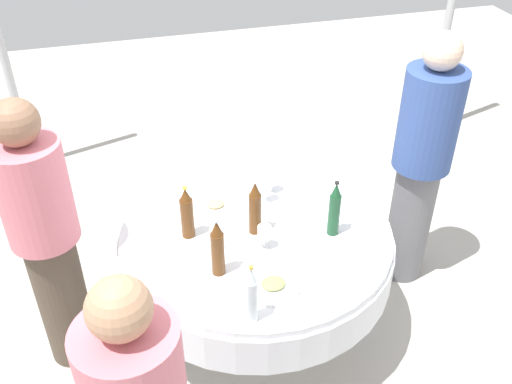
% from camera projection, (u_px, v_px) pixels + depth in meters
% --- Properties ---
extents(ground_plane, '(10.00, 10.00, 0.00)m').
position_uv_depth(ground_plane, '(256.00, 324.00, 3.49)').
color(ground_plane, '#B7B2A8').
extents(dining_table, '(1.47, 1.47, 0.74)m').
position_uv_depth(dining_table, '(256.00, 250.00, 3.15)').
color(dining_table, white).
rests_on(dining_table, ground_plane).
extents(bottle_brown_outer, '(0.07, 0.07, 0.33)m').
position_uv_depth(bottle_brown_outer, '(218.00, 248.00, 2.71)').
color(bottle_brown_outer, '#593314').
rests_on(bottle_brown_outer, dining_table).
extents(bottle_brown_left, '(0.07, 0.07, 0.31)m').
position_uv_depth(bottle_brown_left, '(187.00, 213.00, 2.94)').
color(bottle_brown_left, '#593314').
rests_on(bottle_brown_left, dining_table).
extents(bottle_brown_east, '(0.07, 0.07, 0.32)m').
position_uv_depth(bottle_brown_east, '(255.00, 208.00, 2.96)').
color(bottle_brown_east, '#593314').
rests_on(bottle_brown_east, dining_table).
extents(bottle_dark_green_mid, '(0.06, 0.06, 0.32)m').
position_uv_depth(bottle_dark_green_mid, '(334.00, 210.00, 2.95)').
color(bottle_dark_green_mid, '#194728').
rests_on(bottle_dark_green_mid, dining_table).
extents(bottle_clear_right, '(0.06, 0.06, 0.31)m').
position_uv_depth(bottle_clear_right, '(251.00, 295.00, 2.47)').
color(bottle_clear_right, silver).
rests_on(bottle_clear_right, dining_table).
extents(wine_glass_mid, '(0.07, 0.07, 0.15)m').
position_uv_depth(wine_glass_mid, '(266.00, 185.00, 3.21)').
color(wine_glass_mid, white).
rests_on(wine_glass_mid, dining_table).
extents(wine_glass_right, '(0.07, 0.07, 0.14)m').
position_uv_depth(wine_glass_right, '(264.00, 233.00, 2.89)').
color(wine_glass_right, white).
rests_on(wine_glass_right, dining_table).
extents(wine_glass_front, '(0.07, 0.07, 0.13)m').
position_uv_depth(wine_glass_front, '(271.00, 178.00, 3.30)').
color(wine_glass_front, white).
rests_on(wine_glass_front, dining_table).
extents(plate_north, '(0.22, 0.22, 0.04)m').
position_uv_depth(plate_north, '(216.00, 206.00, 3.21)').
color(plate_north, white).
rests_on(plate_north, dining_table).
extents(plate_south, '(0.26, 0.26, 0.04)m').
position_uv_depth(plate_south, '(273.00, 285.00, 2.70)').
color(plate_south, white).
rests_on(plate_south, dining_table).
extents(fork_left, '(0.09, 0.17, 0.00)m').
position_uv_depth(fork_left, '(305.00, 225.00, 3.09)').
color(fork_left, silver).
rests_on(fork_left, dining_table).
extents(knife_east, '(0.18, 0.07, 0.00)m').
position_uv_depth(knife_east, '(225.00, 247.00, 2.94)').
color(knife_east, silver).
rests_on(knife_east, dining_table).
extents(person_left, '(0.34, 0.34, 1.64)m').
position_uv_depth(person_left, '(421.00, 161.00, 3.39)').
color(person_left, slate).
rests_on(person_left, ground_plane).
extents(person_east, '(0.34, 0.34, 1.59)m').
position_uv_depth(person_east, '(46.00, 238.00, 2.86)').
color(person_east, '#4C3F33').
rests_on(person_east, ground_plane).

